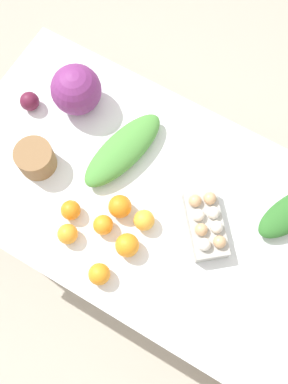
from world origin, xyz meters
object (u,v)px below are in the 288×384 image
at_px(egg_carton, 206,223).
at_px(beet_root, 30,101).
at_px(orange_5, 68,234).
at_px(orange_6, 120,207).
at_px(greens_bunch_scallion, 123,150).
at_px(orange_3, 144,220).
at_px(orange_0, 71,210).
at_px(cabbage_purple, 76,90).
at_px(paper_bag, 36,159).
at_px(orange_2, 103,225).
at_px(orange_4, 127,245).
at_px(orange_1, 99,274).

height_order(egg_carton, beet_root, egg_carton).
height_order(orange_5, orange_6, orange_6).
xyz_separation_m(egg_carton, greens_bunch_scallion, (0.39, -0.09, -0.00)).
distance_m(orange_3, orange_5, 0.27).
bearing_deg(orange_0, cabbage_purple, -60.62).
relative_size(egg_carton, greens_bunch_scallion, 0.69).
xyz_separation_m(paper_bag, orange_5, (-0.25, 0.17, -0.01)).
height_order(orange_2, orange_4, orange_4).
height_order(paper_bag, orange_0, paper_bag).
distance_m(orange_3, orange_4, 0.11).
xyz_separation_m(greens_bunch_scallion, orange_3, (-0.20, 0.19, -0.00)).
relative_size(beet_root, orange_0, 1.04).
distance_m(greens_bunch_scallion, orange_1, 0.46).
xyz_separation_m(paper_bag, orange_4, (-0.45, 0.11, -0.01)).
bearing_deg(greens_bunch_scallion, orange_5, 89.42).
bearing_deg(egg_carton, orange_6, -110.84).
distance_m(cabbage_purple, orange_5, 0.54).
relative_size(orange_1, orange_6, 0.90).
height_order(egg_carton, orange_1, egg_carton).
xyz_separation_m(cabbage_purple, orange_6, (-0.36, 0.29, -0.05)).
distance_m(egg_carton, beet_root, 0.81).
bearing_deg(orange_0, paper_bag, -24.46).
height_order(paper_bag, orange_2, paper_bag).
xyz_separation_m(orange_2, orange_3, (-0.11, -0.09, 0.00)).
bearing_deg(orange_3, greens_bunch_scallion, -43.70).
distance_m(cabbage_purple, paper_bag, 0.30).
bearing_deg(orange_4, cabbage_purple, -41.19).
xyz_separation_m(beet_root, orange_2, (-0.50, 0.27, -0.00)).
relative_size(paper_bag, orange_4, 1.66).
distance_m(egg_carton, greens_bunch_scallion, 0.40).
bearing_deg(orange_5, orange_2, -135.02).
bearing_deg(orange_2, orange_5, 44.98).
height_order(orange_3, orange_6, orange_6).
bearing_deg(orange_0, egg_carton, -155.88).
relative_size(orange_3, orange_6, 0.90).
height_order(paper_bag, orange_6, paper_bag).
bearing_deg(beet_root, orange_4, 154.36).
height_order(egg_carton, orange_3, egg_carton).
bearing_deg(orange_1, beet_root, -36.14).
relative_size(cabbage_purple, orange_0, 2.69).
bearing_deg(beet_root, orange_0, 142.78).
distance_m(orange_1, orange_6, 0.24).
relative_size(egg_carton, paper_bag, 1.89).
height_order(egg_carton, orange_0, egg_carton).
bearing_deg(orange_0, beet_root, -37.22).
distance_m(egg_carton, orange_5, 0.48).
bearing_deg(orange_3, orange_2, 36.73).
distance_m(orange_1, orange_3, 0.24).
bearing_deg(orange_4, paper_bag, -13.23).
xyz_separation_m(orange_1, orange_5, (0.17, -0.06, -0.00)).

